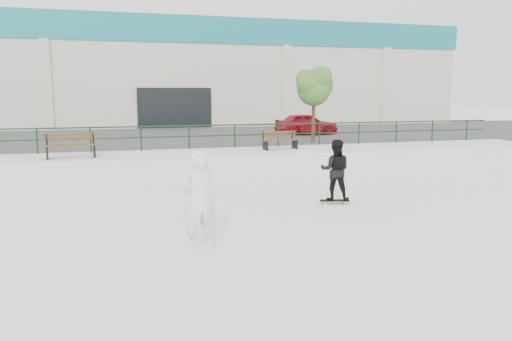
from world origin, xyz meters
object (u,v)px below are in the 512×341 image
object	(u,v)px
red_car	(306,124)
standing_skater	(335,170)
bench_right	(280,140)
seated_skater	(199,201)
tree	(314,85)
skateboard	(334,201)
bench_left	(71,146)

from	to	relation	value
red_car	standing_skater	xyz separation A→B (m)	(-5.17, -15.01, -0.21)
bench_right	seated_skater	size ratio (longest dim) A/B	0.92
tree	bench_right	bearing A→B (deg)	-134.04
skateboard	seated_skater	world-z (taller)	seated_skater
bench_right	standing_skater	xyz separation A→B (m)	(-1.27, -8.26, 0.02)
bench_left	skateboard	world-z (taller)	bench_left
skateboard	seated_skater	bearing A→B (deg)	-129.96
skateboard	seated_skater	size ratio (longest dim) A/B	0.43
red_car	seated_skater	size ratio (longest dim) A/B	1.91
tree	skateboard	world-z (taller)	tree
tree	red_car	world-z (taller)	tree
tree	skateboard	xyz separation A→B (m)	(-3.98, -11.07, -3.17)
bench_right	standing_skater	distance (m)	8.35
bench_left	tree	bearing A→B (deg)	11.33
seated_skater	skateboard	bearing A→B (deg)	-150.16
seated_skater	red_car	bearing A→B (deg)	-123.30
tree	skateboard	distance (m)	12.18
bench_right	seated_skater	bearing A→B (deg)	-123.55
bench_right	seated_skater	world-z (taller)	seated_skater
skateboard	standing_skater	size ratio (longest dim) A/B	0.50
standing_skater	skateboard	bearing A→B (deg)	-0.00
skateboard	tree	bearing A→B (deg)	84.38
bench_left	standing_skater	distance (m)	10.50
bench_left	standing_skater	bearing A→B (deg)	-52.94
red_car	standing_skater	distance (m)	15.88
bench_left	skateboard	bearing A→B (deg)	-52.94
tree	standing_skater	bearing A→B (deg)	-109.80
bench_left	skateboard	distance (m)	10.54
bench_right	skateboard	size ratio (longest dim) A/B	2.15
bench_right	red_car	distance (m)	7.80
standing_skater	bench_left	bearing A→B (deg)	-21.61
skateboard	seated_skater	xyz separation A→B (m)	(-4.10, -2.96, 0.87)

